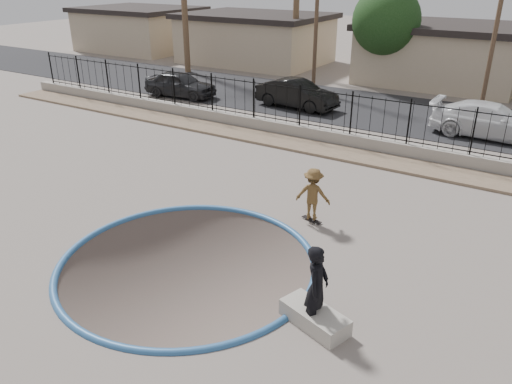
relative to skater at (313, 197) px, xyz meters
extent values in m
cube|color=#70655D|center=(-1.74, 9.00, -1.93)|extent=(120.00, 120.00, 2.20)
torus|color=#2D5D93|center=(-1.74, -4.00, -0.83)|extent=(7.04, 7.04, 0.20)
cube|color=#89735A|center=(-1.74, 6.20, -0.78)|extent=(42.00, 1.60, 0.11)
cube|color=gray|center=(-1.74, 7.30, -0.53)|extent=(42.00, 0.45, 0.60)
cube|color=black|center=(-1.74, 7.30, -0.11)|extent=(40.00, 0.04, 0.03)
cube|color=black|center=(-1.74, 7.30, 1.47)|extent=(40.00, 0.04, 0.04)
cube|color=black|center=(-1.74, 14.00, -0.82)|extent=(90.00, 8.00, 0.04)
cube|color=tan|center=(-29.74, 23.50, 0.92)|extent=(10.00, 8.00, 3.50)
cube|color=black|center=(-29.74, 23.50, 2.87)|extent=(10.60, 8.60, 0.40)
cube|color=tan|center=(-16.74, 23.50, 0.92)|extent=(11.00, 8.00, 3.50)
cube|color=black|center=(-16.74, 23.50, 2.87)|extent=(11.60, 8.60, 0.40)
cube|color=tan|center=(-1.74, 23.50, 0.92)|extent=(10.00, 8.00, 3.50)
cube|color=black|center=(-1.74, 23.50, 2.87)|extent=(10.60, 8.60, 0.40)
cylinder|color=brown|center=(-11.74, 21.00, 3.67)|extent=(0.44, 0.44, 9.00)
cylinder|color=#473323|center=(-7.74, 16.00, 3.67)|extent=(0.24, 0.24, 9.00)
cylinder|color=#473323|center=(2.26, 16.00, 3.92)|extent=(0.24, 0.24, 9.50)
cylinder|color=#473323|center=(-4.74, 20.00, 0.67)|extent=(0.34, 0.34, 3.00)
sphere|color=#143311|center=(-4.74, 20.00, 3.37)|extent=(4.32, 4.32, 4.32)
imported|color=brown|center=(0.00, 0.00, 0.00)|extent=(1.19, 0.84, 1.67)
cube|color=black|center=(0.00, 0.00, -0.78)|extent=(0.73, 0.36, 0.02)
cylinder|color=silver|center=(-0.25, 0.00, -0.81)|extent=(0.05, 0.04, 0.05)
cylinder|color=silver|center=(-0.21, 0.13, -0.81)|extent=(0.05, 0.04, 0.05)
cylinder|color=silver|center=(0.21, -0.13, -0.81)|extent=(0.05, 0.04, 0.05)
cylinder|color=silver|center=(0.25, 0.00, -0.81)|extent=(0.05, 0.04, 0.05)
imported|color=black|center=(2.26, -4.45, 0.16)|extent=(0.55, 0.77, 1.98)
cube|color=#A8A195|center=(2.26, -4.48, -0.63)|extent=(1.74, 1.17, 0.40)
imported|color=#232326|center=(-14.10, 10.59, -0.04)|extent=(4.63, 2.22, 1.52)
imported|color=black|center=(-6.83, 12.00, -0.02)|extent=(4.85, 2.06, 1.56)
imported|color=white|center=(3.29, 12.00, -0.02)|extent=(5.39, 2.22, 1.56)
camera|label=1|loc=(5.88, -12.76, 6.47)|focal=35.00mm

